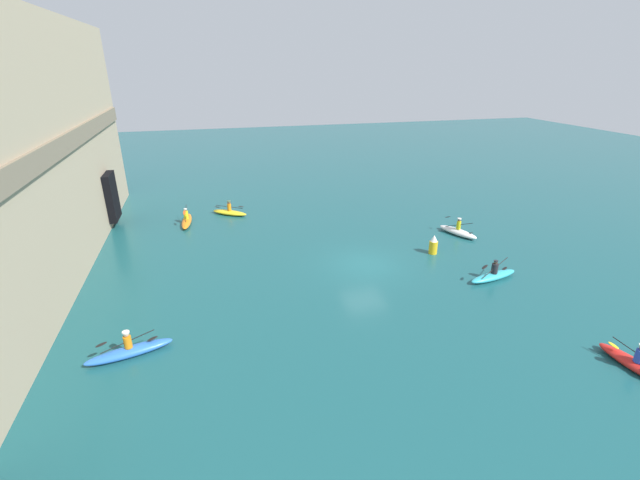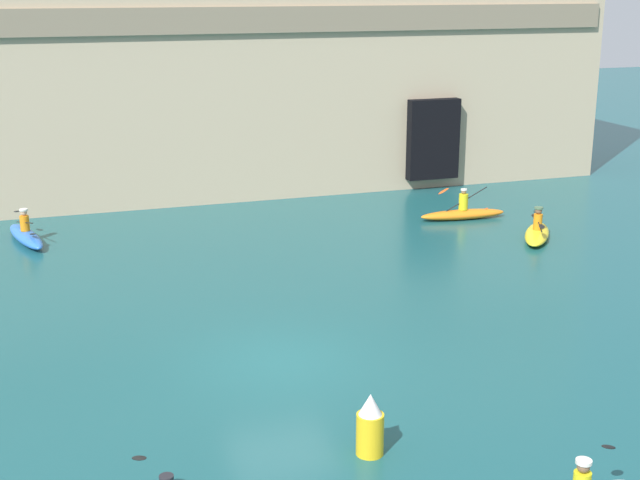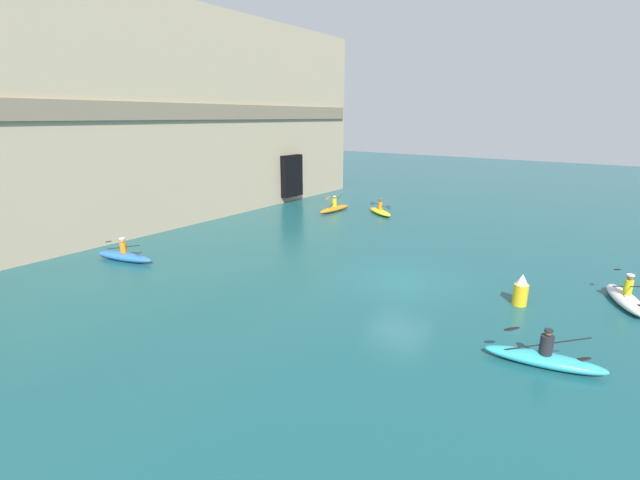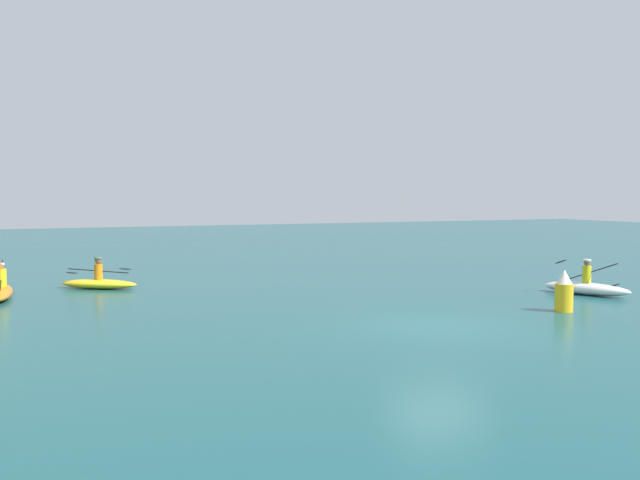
% 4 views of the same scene
% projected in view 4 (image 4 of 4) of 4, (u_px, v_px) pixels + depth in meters
% --- Properties ---
extents(ground_plane, '(120.00, 120.00, 0.00)m').
position_uv_depth(ground_plane, '(437.00, 326.00, 18.38)').
color(ground_plane, '#195156').
extents(kayak_orange, '(3.34, 0.87, 1.25)m').
position_uv_depth(kayak_orange, '(2.00, 291.00, 23.26)').
color(kayak_orange, orange).
rests_on(kayak_orange, ground).
extents(kayak_white, '(3.06, 1.83, 1.20)m').
position_uv_depth(kayak_white, '(586.00, 287.00, 24.12)').
color(kayak_white, white).
rests_on(kayak_white, ground).
extents(kayak_yellow, '(2.33, 2.84, 1.13)m').
position_uv_depth(kayak_yellow, '(99.00, 283.00, 25.65)').
color(kayak_yellow, yellow).
rests_on(kayak_yellow, ground).
extents(marker_buoy, '(0.52, 0.52, 1.23)m').
position_uv_depth(marker_buoy, '(564.00, 292.00, 20.62)').
color(marker_buoy, yellow).
rests_on(marker_buoy, ground).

